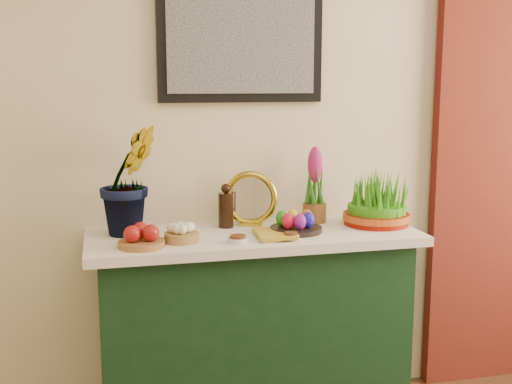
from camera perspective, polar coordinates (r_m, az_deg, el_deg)
sideboard at (r=2.88m, az=-0.24°, el=-12.58°), size 1.30×0.45×0.85m
tablecloth at (r=2.74m, az=-0.25°, el=-3.95°), size 1.40×0.55×0.04m
hyacinth_green at (r=2.70m, az=-11.24°, el=2.62°), size 0.38×0.36×0.61m
apple_bowl at (r=2.52m, az=-10.16°, el=-3.99°), size 0.24×0.24×0.09m
garlic_basket at (r=2.58m, az=-6.65°, el=-3.73°), size 0.16×0.16×0.08m
vinegar_cruet at (r=2.81m, az=-2.69°, el=-1.44°), size 0.07×0.07×0.19m
mirror at (r=2.84m, az=-0.49°, el=-0.63°), size 0.25×0.13×0.24m
book at (r=2.63m, az=0.01°, el=-3.78°), size 0.15×0.22×0.03m
spice_dish_left at (r=2.55m, az=-1.62°, el=-4.22°), size 0.08×0.08×0.03m
spice_dish_right at (r=2.61m, az=3.12°, el=-3.92°), size 0.07×0.07×0.03m
egg_plate at (r=2.73m, az=3.59°, el=-2.87°), size 0.25×0.25×0.09m
hyacinth_pink at (r=2.91m, az=5.24°, el=0.31°), size 0.11×0.11×0.35m
wheatgrass_sabzeh at (r=2.90m, az=10.68°, el=-0.79°), size 0.30×0.30×0.24m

